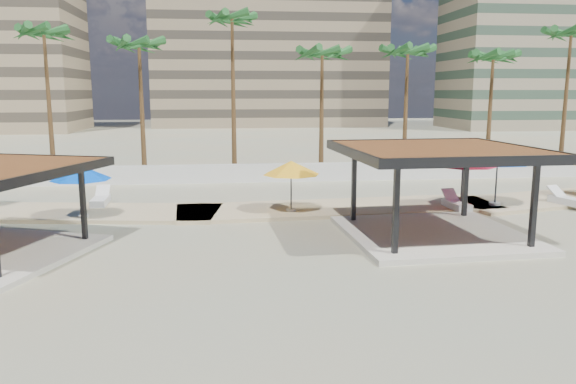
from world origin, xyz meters
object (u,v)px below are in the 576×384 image
lounger_a (101,200)px  lounger_c (568,200)px  lounger_b (456,204)px  umbrella_c (463,158)px  pavilion_central (436,183)px

lounger_a → lounger_c: size_ratio=0.97×
lounger_c → lounger_b: bearing=76.3°
umbrella_c → lounger_c: (5.78, 0.33, -2.28)m
pavilion_central → umbrella_c: size_ratio=1.85×
lounger_a → lounger_c: lounger_a is taller
lounger_a → lounger_b: size_ratio=1.02×
lounger_a → umbrella_c: bearing=-102.0°
pavilion_central → lounger_a: 16.53m
umbrella_c → lounger_b: 2.29m
pavilion_central → umbrella_c: bearing=52.6°
umbrella_c → lounger_c: umbrella_c is taller
lounger_b → lounger_c: size_ratio=0.95×
pavilion_central → lounger_b: size_ratio=3.50×
umbrella_c → lounger_a: 18.08m
lounger_a → lounger_b: lounger_a is taller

